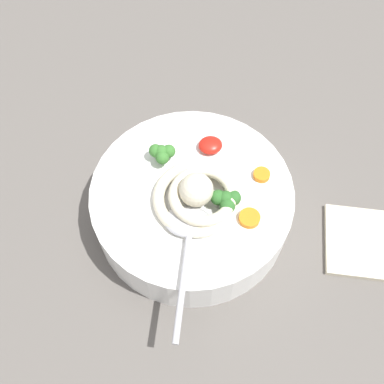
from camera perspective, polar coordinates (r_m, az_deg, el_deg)
The scene contains 10 objects.
table_slab at distance 67.97cm, azimuth -2.61°, elevation -3.92°, with size 135.22×135.22×3.23cm, color #5B5651.
soup_bowl at distance 63.46cm, azimuth -0.00°, elevation -1.52°, with size 26.93×26.93×6.95cm.
noodle_pile at distance 58.50cm, azimuth 0.72°, elevation -0.42°, with size 12.32×12.08×4.95cm.
soup_spoon at distance 57.01cm, azimuth -0.69°, elevation -4.88°, with size 8.19×17.45×1.60cm.
chili_sauce_dollop at distance 63.76cm, azimuth 2.27°, elevation 5.77°, with size 3.30×2.97×1.48cm, color red.
broccoli_floret_beside_noodles at distance 61.86cm, azimuth -3.67°, elevation 4.82°, with size 3.54×3.04×2.80cm.
broccoli_floret_beside_chili at distance 57.90cm, azimuth 4.22°, elevation -1.00°, with size 3.85×3.32×3.05cm.
carrot_slice_front at distance 58.73cm, azimuth 7.08°, elevation -3.20°, with size 2.70×2.70×0.77cm, color orange.
carrot_slice_far at distance 61.71cm, azimuth 0.56°, elevation 2.51°, with size 2.30×2.30×0.77cm, color orange.
carrot_slice_near_spoon at distance 62.14cm, azimuth 8.55°, elevation 2.10°, with size 2.21×2.21×0.77cm, color orange.
Camera 1 is at (-2.27, -29.97, 62.57)cm, focal length 43.38 mm.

